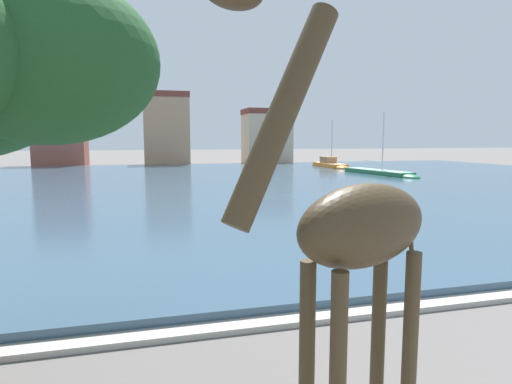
# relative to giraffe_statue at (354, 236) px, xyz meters

# --- Properties ---
(harbor_water) EXTENTS (85.18, 51.93, 0.31)m
(harbor_water) POSITION_rel_giraffe_statue_xyz_m (1.93, 30.04, -2.56)
(harbor_water) COLOR #334C60
(harbor_water) RESTS_ON ground
(quay_edge_coping) EXTENTS (85.18, 0.50, 0.12)m
(quay_edge_coping) POSITION_rel_giraffe_statue_xyz_m (1.93, 3.82, -2.65)
(quay_edge_coping) COLOR #ADA89E
(quay_edge_coping) RESTS_ON ground
(giraffe_statue) EXTENTS (2.94, 1.54, 5.31)m
(giraffe_statue) POSITION_rel_giraffe_statue_xyz_m (0.00, 0.00, 0.00)
(giraffe_statue) COLOR #42331E
(giraffe_statue) RESTS_ON ground
(sailboat_orange) EXTENTS (1.96, 7.36, 6.09)m
(sailboat_orange) POSITION_rel_giraffe_statue_xyz_m (20.37, 44.65, -2.19)
(sailboat_orange) COLOR orange
(sailboat_orange) RESTS_ON ground
(sailboat_green) EXTENTS (3.21, 9.78, 6.27)m
(sailboat_green) POSITION_rel_giraffe_statue_xyz_m (20.44, 32.90, -2.34)
(sailboat_green) COLOR #236B42
(sailboat_green) RESTS_ON ground
(townhouse_tall_gabled) EXTENTS (6.67, 6.04, 10.62)m
(townhouse_tall_gabled) POSITION_rel_giraffe_statue_xyz_m (-12.80, 60.31, 2.61)
(townhouse_tall_gabled) COLOR #8E5142
(townhouse_tall_gabled) RESTS_ON ground
(townhouse_corner_house) EXTENTS (6.29, 6.29, 10.21)m
(townhouse_corner_house) POSITION_rel_giraffe_statue_xyz_m (1.33, 59.02, 2.41)
(townhouse_corner_house) COLOR tan
(townhouse_corner_house) RESTS_ON ground
(townhouse_wide_warehouse) EXTENTS (6.94, 5.41, 8.22)m
(townhouse_wide_warehouse) POSITION_rel_giraffe_statue_xyz_m (16.38, 59.40, 1.41)
(townhouse_wide_warehouse) COLOR #C6B293
(townhouse_wide_warehouse) RESTS_ON ground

